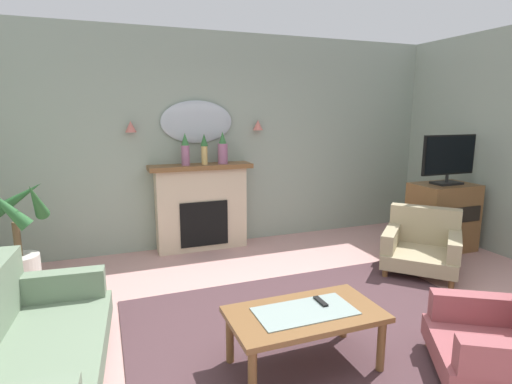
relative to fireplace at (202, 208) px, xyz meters
The scene contains 18 objects.
floor 2.81m from the fireplace, 80.80° to the right, with size 7.28×6.75×0.10m, color #C6938E.
wall_back 1.00m from the fireplace, 26.84° to the left, with size 7.28×0.10×2.89m, color #93A393.
patterned_rug 2.61m from the fireplace, 80.08° to the right, with size 3.20×2.40×0.01m, color #4C3338.
fireplace is the anchor object (origin of this frame).
mantel_vase_right 0.82m from the fireplace, behind, with size 0.11×0.11×0.42m.
mantel_vase_centre 0.81m from the fireplace, 29.53° to the right, with size 0.10×0.10×0.40m.
mantel_vase_left 0.83m from the fireplace, ahead, with size 0.13×0.13×0.43m.
wall_mirror 1.15m from the fireplace, 90.00° to the left, with size 0.96×0.06×0.56m, color #B2BCC6.
wall_sconce_left 1.38m from the fireplace, behind, with size 0.14×0.14×0.14m, color #D17066.
wall_sconce_right 1.38m from the fireplace, ahead, with size 0.14×0.14×0.14m, color #D17066.
coffee_table 2.87m from the fireplace, 88.60° to the right, with size 1.10×0.60×0.45m.
tv_remote 2.81m from the fireplace, 85.12° to the right, with size 0.04×0.16×0.02m, color black.
floral_couch 3.03m from the fireplace, 126.90° to the right, with size 1.00×1.78×0.76m.
armchair_beside_couch 2.81m from the fireplace, 36.56° to the right, with size 1.15×1.14×0.71m.
armchair_near_fireplace 3.76m from the fireplace, 69.50° to the right, with size 1.12×1.11×0.71m.
tv_cabinet 3.25m from the fireplace, 21.20° to the right, with size 0.80×0.57×0.90m.
tv_flatscreen 3.33m from the fireplace, 21.54° to the right, with size 0.84×0.24×0.65m.
potted_plant_corner_palm 2.17m from the fireplace, 165.74° to the right, with size 0.64×0.64×1.19m.
Camera 1 is at (-1.65, -2.54, 1.84)m, focal length 28.54 mm.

